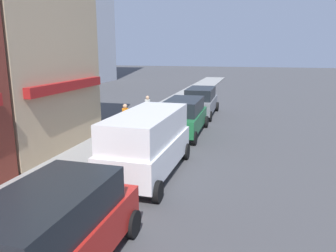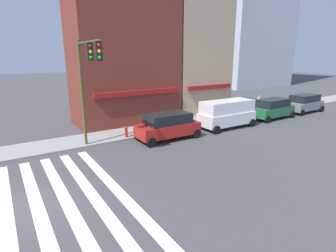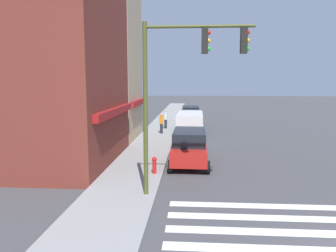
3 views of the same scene
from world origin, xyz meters
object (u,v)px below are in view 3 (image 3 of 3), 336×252
(suv_grey, at_px, (190,115))
(suv_red, at_px, (189,146))
(pedestrian_white_shirt, at_px, (166,119))
(pedestrian_orange_vest, at_px, (161,123))
(fire_hydrant, at_px, (154,164))
(suv_green, at_px, (190,121))
(traffic_signal, at_px, (183,74))
(van_white, at_px, (190,127))

(suv_grey, bearing_deg, suv_red, 178.83)
(suv_red, xyz_separation_m, suv_grey, (17.79, 0.00, 0.00))
(pedestrian_white_shirt, xyz_separation_m, pedestrian_orange_vest, (-3.14, 0.12, 0.00))
(suv_grey, xyz_separation_m, fire_hydrant, (-20.37, 1.70, -0.42))
(suv_green, height_order, pedestrian_white_shirt, suv_green)
(pedestrian_orange_vest, bearing_deg, suv_red, 85.68)
(traffic_signal, xyz_separation_m, suv_grey, (23.33, -0.26, -3.89))
(traffic_signal, height_order, suv_green, traffic_signal)
(van_white, bearing_deg, fire_hydrant, 169.79)
(suv_red, relative_size, pedestrian_orange_vest, 2.67)
(pedestrian_orange_vest, height_order, fire_hydrant, pedestrian_orange_vest)
(van_white, bearing_deg, pedestrian_orange_vest, 32.92)
(pedestrian_orange_vest, bearing_deg, pedestrian_white_shirt, -110.57)
(pedestrian_white_shirt, bearing_deg, van_white, -142.75)
(suv_red, bearing_deg, pedestrian_white_shirt, 11.06)
(traffic_signal, distance_m, suv_green, 18.17)
(van_white, xyz_separation_m, fire_hydrant, (-8.57, 1.70, -0.67))
(traffic_signal, bearing_deg, fire_hydrant, 25.95)
(traffic_signal, xyz_separation_m, pedestrian_white_shirt, (18.69, 2.12, -3.85))
(suv_green, bearing_deg, pedestrian_orange_vest, 130.28)
(suv_red, distance_m, pedestrian_orange_vest, 10.32)
(traffic_signal, relative_size, van_white, 1.37)
(suv_grey, distance_m, fire_hydrant, 20.44)
(suv_green, bearing_deg, traffic_signal, 178.14)
(van_white, xyz_separation_m, suv_grey, (11.79, 0.00, -0.25))
(suv_red, height_order, pedestrian_white_shirt, suv_red)
(fire_hydrant, bearing_deg, pedestrian_orange_vest, 3.64)
(suv_green, bearing_deg, pedestrian_white_shirt, 67.43)
(van_white, bearing_deg, pedestrian_white_shirt, 19.41)
(van_white, relative_size, suv_grey, 1.06)
(pedestrian_orange_vest, xyz_separation_m, fire_hydrant, (-12.59, -0.80, -0.46))
(suv_grey, distance_m, pedestrian_white_shirt, 5.21)
(suv_red, xyz_separation_m, pedestrian_white_shirt, (13.15, 2.38, 0.04))
(suv_green, xyz_separation_m, fire_hydrant, (-14.79, 1.70, -0.42))
(suv_red, height_order, fire_hydrant, suv_red)
(suv_grey, height_order, pedestrian_orange_vest, suv_grey)
(traffic_signal, height_order, suv_red, traffic_signal)
(suv_green, xyz_separation_m, pedestrian_white_shirt, (0.94, 2.38, 0.04))
(traffic_signal, bearing_deg, suv_green, -0.83)
(pedestrian_white_shirt, bearing_deg, suv_red, -150.89)
(traffic_signal, height_order, pedestrian_orange_vest, traffic_signal)
(suv_red, bearing_deg, traffic_signal, 178.14)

